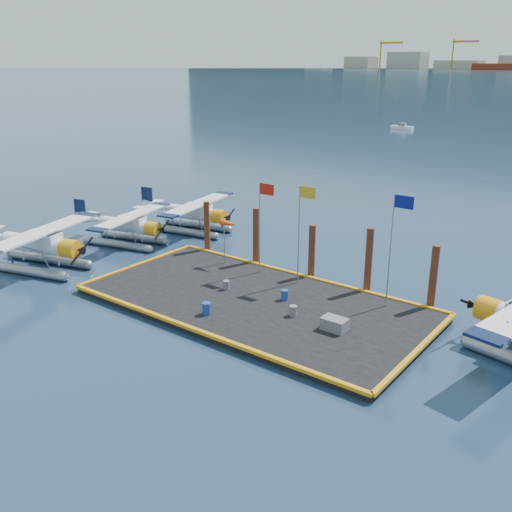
{
  "coord_description": "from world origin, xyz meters",
  "views": [
    {
      "loc": [
        18.58,
        -24.39,
        13.68
      ],
      "look_at": [
        -1.42,
        2.0,
        2.26
      ],
      "focal_mm": 40.0,
      "sensor_mm": 36.0,
      "label": 1
    }
  ],
  "objects_px": {
    "crate": "(335,324)",
    "seaplane_a": "(39,247)",
    "seaplane_c": "(194,215)",
    "piling_1": "(256,238)",
    "drum_1": "(293,311)",
    "flagpole_yellow": "(302,220)",
    "piling_3": "(369,262)",
    "windsock": "(229,225)",
    "flagpole_blue": "(395,235)",
    "drum_0": "(226,285)",
    "piling_4": "(433,279)",
    "seaplane_b": "(128,228)",
    "drum_5": "(285,295)",
    "piling_0": "(207,228)",
    "flagpole_red": "(262,214)",
    "drum_3": "(206,308)",
    "piling_2": "(312,253)"
  },
  "relations": [
    {
      "from": "drum_1",
      "to": "piling_2",
      "type": "bearing_deg",
      "value": 113.08
    },
    {
      "from": "seaplane_a",
      "to": "crate",
      "type": "relative_size",
      "value": 8.07
    },
    {
      "from": "drum_5",
      "to": "flagpole_yellow",
      "type": "relative_size",
      "value": 0.1
    },
    {
      "from": "drum_5",
      "to": "drum_1",
      "type": "bearing_deg",
      "value": -43.6
    },
    {
      "from": "drum_5",
      "to": "crate",
      "type": "xyz_separation_m",
      "value": [
        4.28,
        -1.68,
        0.03
      ]
    },
    {
      "from": "seaplane_a",
      "to": "seaplane_b",
      "type": "relative_size",
      "value": 1.17
    },
    {
      "from": "seaplane_b",
      "to": "drum_3",
      "type": "bearing_deg",
      "value": 51.1
    },
    {
      "from": "crate",
      "to": "seaplane_a",
      "type": "bearing_deg",
      "value": -170.93
    },
    {
      "from": "drum_1",
      "to": "flagpole_yellow",
      "type": "xyz_separation_m",
      "value": [
        -2.3,
        4.27,
        3.82
      ]
    },
    {
      "from": "windsock",
      "to": "piling_0",
      "type": "height_order",
      "value": "piling_0"
    },
    {
      "from": "seaplane_a",
      "to": "windsock",
      "type": "distance_m",
      "value": 13.09
    },
    {
      "from": "flagpole_blue",
      "to": "drum_5",
      "type": "bearing_deg",
      "value": -152.72
    },
    {
      "from": "flagpole_yellow",
      "to": "flagpole_blue",
      "type": "height_order",
      "value": "flagpole_blue"
    },
    {
      "from": "flagpole_blue",
      "to": "drum_3",
      "type": "bearing_deg",
      "value": -137.38
    },
    {
      "from": "seaplane_a",
      "to": "drum_1",
      "type": "relative_size",
      "value": 18.13
    },
    {
      "from": "drum_3",
      "to": "windsock",
      "type": "xyz_separation_m",
      "value": [
        -4.12,
        7.0,
        2.49
      ]
    },
    {
      "from": "flagpole_red",
      "to": "piling_1",
      "type": "relative_size",
      "value": 1.43
    },
    {
      "from": "drum_0",
      "to": "piling_3",
      "type": "bearing_deg",
      "value": 36.94
    },
    {
      "from": "crate",
      "to": "piling_2",
      "type": "xyz_separation_m",
      "value": [
        -5.17,
        6.01,
        1.17
      ]
    },
    {
      "from": "seaplane_a",
      "to": "seaplane_c",
      "type": "relative_size",
      "value": 1.11
    },
    {
      "from": "drum_3",
      "to": "piling_1",
      "type": "height_order",
      "value": "piling_1"
    },
    {
      "from": "drum_1",
      "to": "piling_1",
      "type": "bearing_deg",
      "value": 140.02
    },
    {
      "from": "seaplane_b",
      "to": "drum_1",
      "type": "height_order",
      "value": "seaplane_b"
    },
    {
      "from": "piling_0",
      "to": "piling_4",
      "type": "height_order",
      "value": "same"
    },
    {
      "from": "crate",
      "to": "seaplane_c",
      "type": "bearing_deg",
      "value": 152.87
    },
    {
      "from": "seaplane_a",
      "to": "piling_1",
      "type": "height_order",
      "value": "piling_1"
    },
    {
      "from": "flagpole_yellow",
      "to": "piling_4",
      "type": "bearing_deg",
      "value": 11.6
    },
    {
      "from": "seaplane_a",
      "to": "flagpole_blue",
      "type": "distance_m",
      "value": 23.65
    },
    {
      "from": "drum_3",
      "to": "piling_4",
      "type": "xyz_separation_m",
      "value": [
        9.41,
        8.6,
        1.26
      ]
    },
    {
      "from": "seaplane_c",
      "to": "piling_1",
      "type": "relative_size",
      "value": 2.27
    },
    {
      "from": "seaplane_b",
      "to": "piling_4",
      "type": "distance_m",
      "value": 23.52
    },
    {
      "from": "seaplane_b",
      "to": "flagpole_blue",
      "type": "height_order",
      "value": "flagpole_blue"
    },
    {
      "from": "piling_3",
      "to": "flagpole_yellow",
      "type": "bearing_deg",
      "value": -157.15
    },
    {
      "from": "drum_0",
      "to": "flagpole_blue",
      "type": "xyz_separation_m",
      "value": [
        9.06,
        3.56,
        4.01
      ]
    },
    {
      "from": "seaplane_c",
      "to": "drum_5",
      "type": "height_order",
      "value": "seaplane_c"
    },
    {
      "from": "piling_0",
      "to": "piling_1",
      "type": "distance_m",
      "value": 4.5
    },
    {
      "from": "drum_1",
      "to": "flagpole_blue",
      "type": "distance_m",
      "value": 6.92
    },
    {
      "from": "flagpole_red",
      "to": "piling_3",
      "type": "relative_size",
      "value": 1.4
    },
    {
      "from": "drum_0",
      "to": "windsock",
      "type": "xyz_separation_m",
      "value": [
        -2.66,
        3.56,
        2.55
      ]
    },
    {
      "from": "seaplane_c",
      "to": "piling_3",
      "type": "xyz_separation_m",
      "value": [
        17.71,
        -3.66,
        0.68
      ]
    },
    {
      "from": "drum_0",
      "to": "piling_0",
      "type": "bearing_deg",
      "value": 139.92
    },
    {
      "from": "seaplane_a",
      "to": "piling_4",
      "type": "height_order",
      "value": "piling_4"
    },
    {
      "from": "drum_1",
      "to": "crate",
      "type": "height_order",
      "value": "crate"
    },
    {
      "from": "piling_4",
      "to": "flagpole_blue",
      "type": "bearing_deg",
      "value": -138.42
    },
    {
      "from": "drum_0",
      "to": "crate",
      "type": "xyz_separation_m",
      "value": [
        8.04,
        -0.85,
        0.05
      ]
    },
    {
      "from": "seaplane_a",
      "to": "windsock",
      "type": "relative_size",
      "value": 3.38
    },
    {
      "from": "flagpole_blue",
      "to": "piling_3",
      "type": "distance_m",
      "value": 3.72
    },
    {
      "from": "drum_1",
      "to": "piling_3",
      "type": "relative_size",
      "value": 0.14
    },
    {
      "from": "flagpole_blue",
      "to": "crate",
      "type": "bearing_deg",
      "value": -103.09
    },
    {
      "from": "drum_0",
      "to": "piling_1",
      "type": "xyz_separation_m",
      "value": [
        -1.63,
        5.16,
        1.42
      ]
    }
  ]
}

